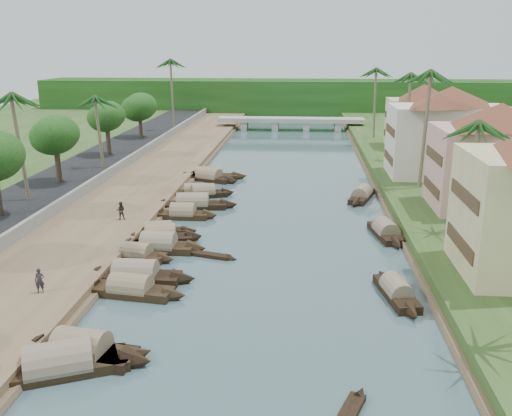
# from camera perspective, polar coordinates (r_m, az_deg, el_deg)

# --- Properties ---
(ground) EXTENTS (220.00, 220.00, 0.00)m
(ground) POSITION_cam_1_polar(r_m,az_deg,el_deg) (41.80, 1.04, -6.20)
(ground) COLOR #3E585E
(ground) RESTS_ON ground
(left_bank) EXTENTS (10.00, 180.00, 0.80)m
(left_bank) POSITION_cam_1_polar(r_m,az_deg,el_deg) (63.37, -12.33, 1.52)
(left_bank) COLOR brown
(left_bank) RESTS_ON ground
(right_bank) EXTENTS (16.00, 180.00, 1.20)m
(right_bank) POSITION_cam_1_polar(r_m,az_deg,el_deg) (62.79, 19.88, 0.99)
(right_bank) COLOR #27441B
(right_bank) RESTS_ON ground
(road) EXTENTS (8.00, 180.00, 1.40)m
(road) POSITION_cam_1_polar(r_m,az_deg,el_deg) (66.28, -19.39, 1.87)
(road) COLOR black
(road) RESTS_ON ground
(retaining_wall) EXTENTS (0.40, 180.00, 1.10)m
(retaining_wall) POSITION_cam_1_polar(r_m,az_deg,el_deg) (64.50, -15.95, 2.39)
(retaining_wall) COLOR slate
(retaining_wall) RESTS_ON left_bank
(treeline) EXTENTS (120.00, 14.00, 8.00)m
(treeline) POSITION_cam_1_polar(r_m,az_deg,el_deg) (139.17, 3.81, 11.02)
(treeline) COLOR #1A3C10
(treeline) RESTS_ON ground
(bridge) EXTENTS (28.00, 4.00, 2.40)m
(bridge) POSITION_cam_1_polar(r_m,az_deg,el_deg) (111.57, 3.50, 8.65)
(bridge) COLOR #9D9C93
(bridge) RESTS_ON ground
(building_mid) EXTENTS (14.11, 14.11, 9.70)m
(building_mid) POSITION_cam_1_polar(r_m,az_deg,el_deg) (56.32, 22.91, 4.83)
(building_mid) COLOR tan
(building_mid) RESTS_ON right_bank
(building_far) EXTENTS (15.59, 15.59, 10.20)m
(building_far) POSITION_cam_1_polar(r_m,az_deg,el_deg) (69.31, 18.67, 7.32)
(building_far) COLOR beige
(building_far) RESTS_ON right_bank
(building_distant) EXTENTS (12.62, 12.62, 9.20)m
(building_distant) POSITION_cam_1_polar(r_m,az_deg,el_deg) (88.96, 16.30, 8.91)
(building_distant) COLOR beige
(building_distant) RESTS_ON right_bank
(sampan_0) EXTENTS (9.42, 5.60, 2.46)m
(sampan_0) POSITION_cam_1_polar(r_m,az_deg,el_deg) (30.97, -19.12, -14.68)
(sampan_0) COLOR black
(sampan_0) RESTS_ON ground
(sampan_1) EXTENTS (8.24, 3.06, 2.37)m
(sampan_1) POSITION_cam_1_polar(r_m,az_deg,el_deg) (31.91, -17.04, -13.52)
(sampan_1) COLOR black
(sampan_1) RESTS_ON ground
(sampan_2) EXTENTS (7.95, 2.67, 2.08)m
(sampan_2) POSITION_cam_1_polar(r_m,az_deg,el_deg) (38.47, -12.42, -7.95)
(sampan_2) COLOR black
(sampan_2) RESTS_ON ground
(sampan_3) EXTENTS (8.67, 2.12, 2.31)m
(sampan_3) POSITION_cam_1_polar(r_m,az_deg,el_deg) (40.59, -11.94, -6.62)
(sampan_3) COLOR black
(sampan_3) RESTS_ON ground
(sampan_4) EXTENTS (6.50, 2.62, 1.86)m
(sampan_4) POSITION_cam_1_polar(r_m,az_deg,el_deg) (44.49, -11.86, -4.60)
(sampan_4) COLOR black
(sampan_4) RESTS_ON ground
(sampan_5) EXTENTS (7.35, 3.55, 2.28)m
(sampan_5) POSITION_cam_1_polar(r_m,az_deg,el_deg) (47.99, -9.50, -2.93)
(sampan_5) COLOR black
(sampan_5) RESTS_ON ground
(sampan_6) EXTENTS (7.89, 2.19, 2.33)m
(sampan_6) POSITION_cam_1_polar(r_m,az_deg,el_deg) (46.05, -9.70, -3.75)
(sampan_6) COLOR black
(sampan_6) RESTS_ON ground
(sampan_7) EXTENTS (6.96, 2.94, 1.87)m
(sampan_7) POSITION_cam_1_polar(r_m,az_deg,el_deg) (49.54, -9.75, -2.36)
(sampan_7) COLOR black
(sampan_7) RESTS_ON ground
(sampan_8) EXTENTS (6.74, 1.86, 2.11)m
(sampan_8) POSITION_cam_1_polar(r_m,az_deg,el_deg) (54.42, -7.31, -0.58)
(sampan_8) COLOR black
(sampan_8) RESTS_ON ground
(sampan_9) EXTENTS (9.48, 2.79, 2.34)m
(sampan_9) POSITION_cam_1_polar(r_m,az_deg,el_deg) (57.64, -6.35, 0.39)
(sampan_9) COLOR black
(sampan_9) RESTS_ON ground
(sampan_10) EXTENTS (6.67, 2.45, 1.86)m
(sampan_10) POSITION_cam_1_polar(r_m,az_deg,el_deg) (62.59, -6.16, 1.63)
(sampan_10) COLOR black
(sampan_10) RESTS_ON ground
(sampan_11) EXTENTS (7.20, 3.92, 2.06)m
(sampan_11) POSITION_cam_1_polar(r_m,az_deg,el_deg) (61.77, -5.30, 1.47)
(sampan_11) COLOR black
(sampan_11) RESTS_ON ground
(sampan_12) EXTENTS (9.71, 2.70, 2.27)m
(sampan_12) POSITION_cam_1_polar(r_m,az_deg,el_deg) (70.22, -4.70, 3.24)
(sampan_12) COLOR black
(sampan_12) RESTS_ON ground
(sampan_13) EXTENTS (8.14, 4.84, 2.23)m
(sampan_13) POSITION_cam_1_polar(r_m,az_deg,el_deg) (69.36, -4.70, 3.08)
(sampan_13) COLOR black
(sampan_13) RESTS_ON ground
(sampan_14) EXTENTS (2.73, 7.60, 1.86)m
(sampan_14) POSITION_cam_1_polar(r_m,az_deg,el_deg) (38.37, 13.87, -8.13)
(sampan_14) COLOR black
(sampan_14) RESTS_ON ground
(sampan_15) EXTENTS (2.88, 7.75, 2.06)m
(sampan_15) POSITION_cam_1_polar(r_m,az_deg,el_deg) (50.05, 12.85, -2.33)
(sampan_15) COLOR black
(sampan_15) RESTS_ON ground
(sampan_16) EXTENTS (3.94, 8.29, 2.03)m
(sampan_16) POSITION_cam_1_polar(r_m,az_deg,el_deg) (61.77, 10.54, 1.26)
(sampan_16) COLOR black
(sampan_16) RESTS_ON ground
(canoe_1) EXTENTS (4.76, 2.09, 0.77)m
(canoe_1) POSITION_cam_1_polar(r_m,az_deg,el_deg) (44.43, -4.72, -4.75)
(canoe_1) COLOR black
(canoe_1) RESTS_ON ground
(canoe_2) EXTENTS (4.99, 3.37, 0.78)m
(canoe_2) POSITION_cam_1_polar(r_m,az_deg,el_deg) (63.45, -6.54, 1.53)
(canoe_2) COLOR black
(canoe_2) RESTS_ON ground
(palm_1) EXTENTS (3.20, 3.20, 10.28)m
(palm_1) POSITION_cam_1_polar(r_m,az_deg,el_deg) (47.90, 21.34, 7.63)
(palm_1) COLOR #76694F
(palm_1) RESTS_ON ground
(palm_2) EXTENTS (3.20, 3.20, 13.53)m
(palm_2) POSITION_cam_1_polar(r_m,az_deg,el_deg) (61.78, 16.89, 12.57)
(palm_2) COLOR #76694F
(palm_2) RESTS_ON ground
(palm_3) EXTENTS (3.20, 3.20, 12.54)m
(palm_3) POSITION_cam_1_polar(r_m,az_deg,el_deg) (77.49, 15.19, 12.53)
(palm_3) COLOR #76694F
(palm_3) RESTS_ON ground
(palm_5) EXTENTS (3.20, 3.20, 11.51)m
(palm_5) POSITION_cam_1_polar(r_m,az_deg,el_deg) (57.86, -22.84, 10.12)
(palm_5) COLOR #76694F
(palm_5) RESTS_ON ground
(palm_6) EXTENTS (3.20, 3.20, 9.99)m
(palm_6) POSITION_cam_1_polar(r_m,az_deg,el_deg) (71.40, -15.55, 10.44)
(palm_6) COLOR #76694F
(palm_6) RESTS_ON ground
(palm_7) EXTENTS (3.20, 3.20, 12.49)m
(palm_7) POSITION_cam_1_polar(r_m,az_deg,el_deg) (95.76, 12.01, 13.24)
(palm_7) COLOR #76694F
(palm_7) RESTS_ON ground
(palm_8) EXTENTS (3.20, 3.20, 13.52)m
(palm_8) POSITION_cam_1_polar(r_m,az_deg,el_deg) (102.33, -8.46, 14.22)
(palm_8) COLOR #76694F
(palm_8) RESTS_ON ground
(tree_3) EXTENTS (4.76, 4.76, 7.11)m
(tree_3) POSITION_cam_1_polar(r_m,az_deg,el_deg) (65.04, -19.44, 6.81)
(tree_3) COLOR #4A392A
(tree_3) RESTS_ON ground
(tree_4) EXTENTS (4.57, 4.57, 7.07)m
(tree_4) POSITION_cam_1_polar(r_m,az_deg,el_deg) (80.20, -14.71, 8.77)
(tree_4) COLOR #4A392A
(tree_4) RESTS_ON ground
(tree_5) EXTENTS (5.13, 5.13, 6.94)m
(tree_5) POSITION_cam_1_polar(r_m,az_deg,el_deg) (95.18, -11.57, 9.81)
(tree_5) COLOR #4A392A
(tree_5) RESTS_ON ground
(tree_6) EXTENTS (4.28, 4.28, 7.50)m
(tree_6) POSITION_cam_1_polar(r_m,az_deg,el_deg) (73.82, 21.90, 7.83)
(tree_6) COLOR #4A392A
(tree_6) RESTS_ON ground
(person_near) EXTENTS (0.67, 0.54, 1.60)m
(person_near) POSITION_cam_1_polar(r_m,az_deg,el_deg) (38.35, -20.82, -6.81)
(person_near) COLOR #25242C
(person_near) RESTS_ON left_bank
(person_far) EXTENTS (0.90, 0.76, 1.62)m
(person_far) POSITION_cam_1_polar(r_m,az_deg,el_deg) (52.18, -13.38, -0.24)
(person_far) COLOR #302821
(person_far) RESTS_ON left_bank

